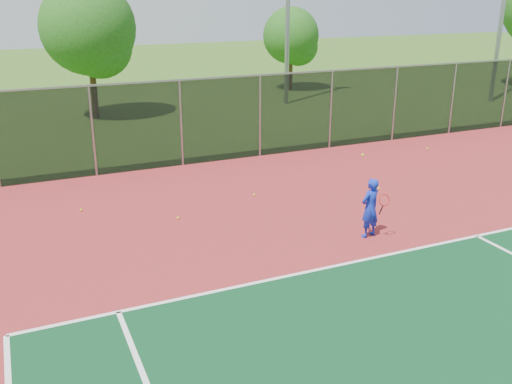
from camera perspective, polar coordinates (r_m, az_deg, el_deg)
ground at (r=12.33m, az=24.16°, el=-10.86°), size 120.00×120.00×0.00m
court_apron at (r=13.54m, az=18.02°, el=-7.22°), size 30.00×20.00×0.02m
fence_back at (r=21.08m, az=0.40°, el=7.69°), size 30.00×0.06×3.03m
tennis_player at (r=14.43m, az=11.34°, el=-1.55°), size 0.63×0.66×2.17m
practice_ball_0 at (r=16.77m, az=-17.09°, el=-1.72°), size 0.07×0.07×0.07m
practice_ball_1 at (r=15.61m, az=-7.81°, el=-2.59°), size 0.07×0.07×0.07m
practice_ball_2 at (r=17.21m, az=-0.17°, el=-0.28°), size 0.07×0.07×0.07m
practice_ball_3 at (r=23.32m, az=16.76°, el=4.20°), size 0.07×0.07×0.07m
practice_ball_4 at (r=18.18m, az=12.14°, el=0.36°), size 0.07×0.07×0.07m
tree_back_left at (r=28.48m, az=-16.19°, el=15.12°), size 4.41×4.41×6.48m
tree_back_mid at (r=35.93m, az=3.70°, el=15.09°), size 3.41×3.41×5.00m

